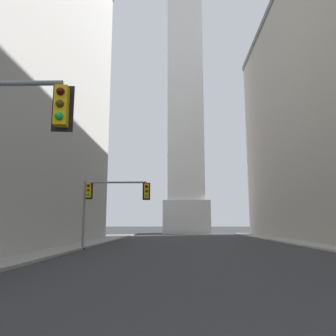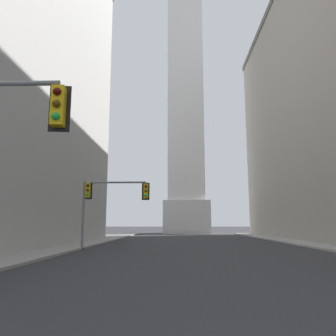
{
  "view_description": "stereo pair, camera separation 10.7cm",
  "coord_description": "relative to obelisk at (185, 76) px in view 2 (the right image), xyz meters",
  "views": [
    {
      "loc": [
        -1.74,
        -1.3,
        1.89
      ],
      "look_at": [
        -3.07,
        47.59,
        10.18
      ],
      "focal_mm": 35.0,
      "sensor_mm": 36.0,
      "label": 1
    },
    {
      "loc": [
        -1.64,
        -1.3,
        1.89
      ],
      "look_at": [
        -3.07,
        47.59,
        10.18
      ],
      "focal_mm": 35.0,
      "sensor_mm": 36.0,
      "label": 2
    }
  ],
  "objects": [
    {
      "name": "obelisk",
      "position": [
        0.0,
        0.0,
        0.0
      ],
      "size": [
        8.65,
        8.65,
        66.69
      ],
      "color": "silver",
      "rests_on": "ground_plane"
    },
    {
      "name": "sidewalk_left",
      "position": [
        -11.15,
        -39.78,
        -31.8
      ],
      "size": [
        5.0,
        74.59,
        0.15
      ],
      "primitive_type": "cube",
      "color": "gray",
      "rests_on": "ground_plane"
    },
    {
      "name": "traffic_light_mid_left",
      "position": [
        -6.98,
        -38.9,
        -28.01
      ],
      "size": [
        5.16,
        0.52,
        5.07
      ],
      "color": "slate",
      "rests_on": "ground_plane"
    }
  ]
}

